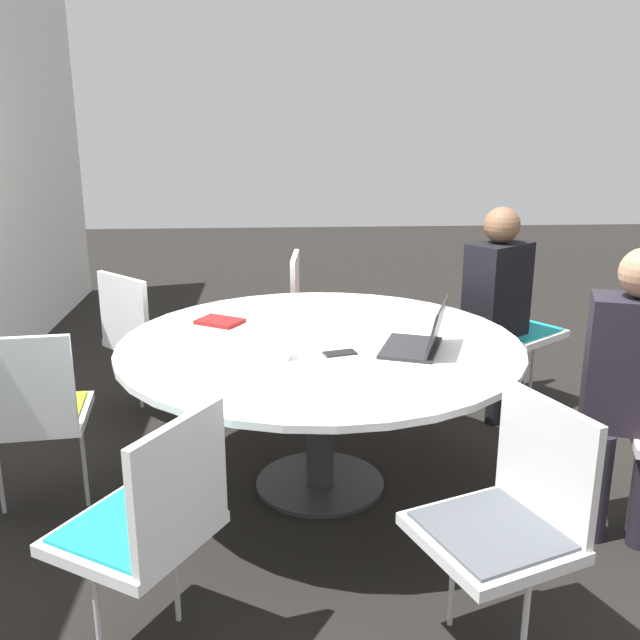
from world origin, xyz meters
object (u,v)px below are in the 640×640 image
at_px(cell_phone, 340,353).
at_px(chair_5, 150,517).
at_px(chair_3, 145,332).
at_px(person_1, 499,297).
at_px(laptop, 421,339).
at_px(chair_2, 315,310).
at_px(spiral_notebook, 220,321).
at_px(chair_4, 31,407).
at_px(person_0, 633,373).
at_px(chair_6, 510,511).
at_px(coffee_cup, 280,349).
at_px(chair_1, 510,318).

bearing_deg(cell_phone, chair_5, 144.31).
height_order(chair_3, chair_5, same).
bearing_deg(person_1, laptop, 19.08).
xyz_separation_m(chair_2, spiral_notebook, (-0.94, 0.52, 0.21)).
relative_size(chair_2, spiral_notebook, 3.40).
distance_m(chair_4, laptop, 1.69).
height_order(person_0, person_1, same).
relative_size(chair_3, chair_6, 1.00).
xyz_separation_m(person_1, coffee_cup, (-1.01, 1.24, 0.05)).
relative_size(laptop, spiral_notebook, 1.58).
distance_m(chair_5, coffee_cup, 0.99).
height_order(chair_2, chair_4, same).
bearing_deg(cell_phone, chair_6, -154.87).
height_order(chair_2, laptop, laptop).
bearing_deg(chair_3, chair_2, 67.74).
relative_size(chair_3, laptop, 2.15).
height_order(chair_6, cell_phone, chair_6).
relative_size(chair_4, chair_6, 1.00).
bearing_deg(coffee_cup, chair_5, 154.87).
relative_size(chair_1, chair_6, 1.00).
bearing_deg(chair_2, coffee_cup, -3.49).
bearing_deg(chair_1, chair_4, -10.65).
distance_m(chair_6, person_0, 1.00).
relative_size(chair_5, chair_6, 1.00).
xyz_separation_m(person_1, laptop, (-0.93, 0.63, 0.06)).
relative_size(chair_4, coffee_cup, 10.01).
height_order(chair_4, coffee_cup, chair_4).
bearing_deg(spiral_notebook, chair_2, -28.93).
xyz_separation_m(chair_1, spiral_notebook, (-0.67, 1.68, 0.21)).
distance_m(chair_5, person_1, 2.51).
xyz_separation_m(chair_3, chair_6, (-1.97, -1.46, 0.00)).
bearing_deg(chair_1, cell_phone, 9.15).
relative_size(chair_6, person_0, 0.71).
relative_size(chair_2, laptop, 2.15).
distance_m(chair_5, chair_6, 1.11).
distance_m(chair_2, cell_phone, 1.45).
distance_m(chair_3, chair_6, 2.46).
bearing_deg(chair_1, spiral_notebook, -14.95).
height_order(chair_2, chair_5, same).
distance_m(laptop, spiral_notebook, 1.02).
height_order(chair_2, chair_6, same).
height_order(chair_4, spiral_notebook, chair_4).
bearing_deg(chair_5, chair_6, -60.55).
bearing_deg(chair_5, coffee_cup, 6.01).
relative_size(coffee_cup, cell_phone, 0.57).
distance_m(chair_2, chair_3, 1.07).
distance_m(person_0, coffee_cup, 1.43).
distance_m(chair_4, chair_6, 1.99).
xyz_separation_m(chair_6, laptop, (0.98, 0.09, 0.25)).
bearing_deg(chair_2, chair_6, 16.48).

